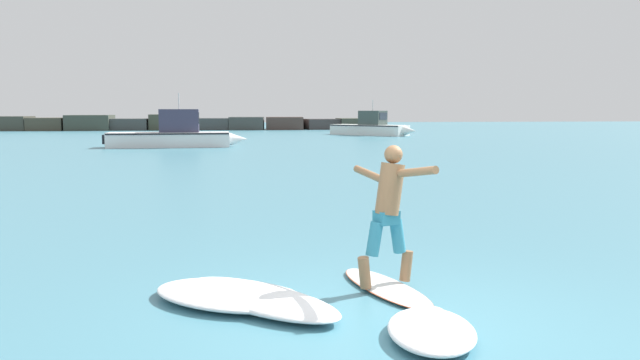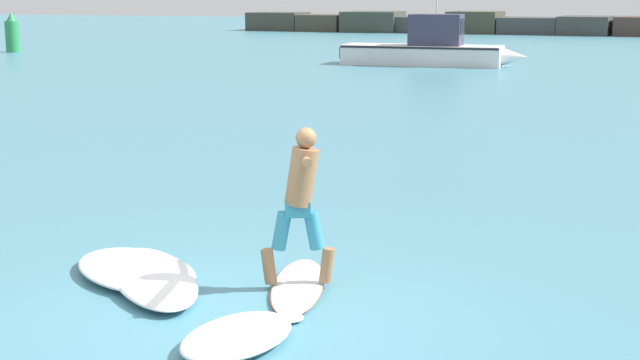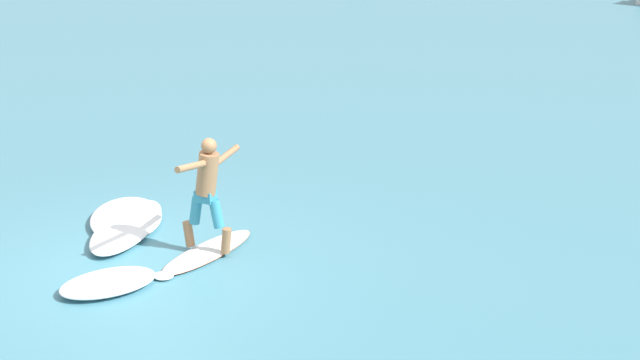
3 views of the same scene
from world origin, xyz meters
name	(u,v)px [view 3 (image 3 of 3)]	position (x,y,z in m)	size (l,w,h in m)	color
ground_plane	(142,268)	(0.00, 0.00, 0.00)	(200.00, 200.00, 0.00)	teal
surfboard	(206,252)	(0.23, 0.91, 0.03)	(1.01, 2.06, 0.20)	white
surfer	(207,186)	(0.26, 0.96, 1.03)	(0.79, 1.46, 1.65)	#906542
wave_foam_at_tail	(108,283)	(0.25, -0.67, 0.09)	(1.04, 1.39, 0.17)	white
wave_foam_at_nose	(127,226)	(-1.29, 0.56, 0.08)	(2.09, 2.26, 0.17)	white
wave_foam_beside	(126,218)	(-1.60, 0.74, 0.08)	(2.15, 1.93, 0.16)	white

